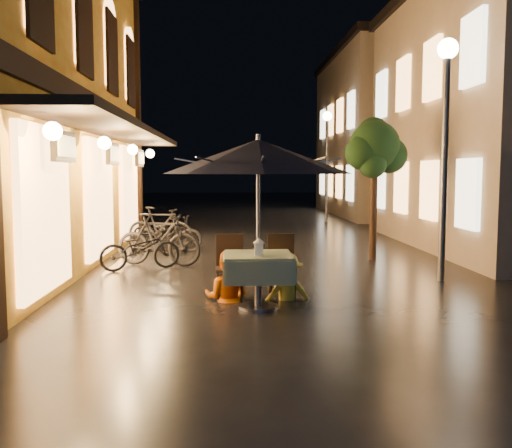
{
  "coord_description": "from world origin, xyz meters",
  "views": [
    {
      "loc": [
        -0.79,
        -7.86,
        1.94
      ],
      "look_at": [
        -0.37,
        0.71,
        1.15
      ],
      "focal_mm": 40.0,
      "sensor_mm": 36.0,
      "label": 1
    }
  ],
  "objects": [
    {
      "name": "streetlamp_near",
      "position": [
        3.0,
        2.0,
        2.92
      ],
      "size": [
        0.36,
        0.36,
        4.23
      ],
      "color": "#59595E",
      "rests_on": "ground"
    },
    {
      "name": "street_tree",
      "position": [
        2.41,
        4.51,
        2.42
      ],
      "size": [
        1.43,
        1.2,
        3.15
      ],
      "color": "black",
      "rests_on": "ground"
    },
    {
      "name": "cafe_table",
      "position": [
        -0.37,
        0.11,
        0.59
      ],
      "size": [
        0.99,
        0.99,
        0.78
      ],
      "color": "#59595E",
      "rests_on": "ground"
    },
    {
      "name": "ground",
      "position": [
        0.0,
        0.0,
        0.0
      ],
      "size": [
        90.0,
        90.0,
        0.0
      ],
      "primitive_type": "plane",
      "color": "black",
      "rests_on": "ground"
    },
    {
      "name": "cafe_chair_right",
      "position": [
        0.03,
        0.85,
        0.54
      ],
      "size": [
        0.42,
        0.42,
        0.97
      ],
      "color": "black",
      "rests_on": "ground"
    },
    {
      "name": "cafe_chair_left",
      "position": [
        -0.77,
        0.85,
        0.54
      ],
      "size": [
        0.42,
        0.42,
        0.97
      ],
      "color": "black",
      "rests_on": "ground"
    },
    {
      "name": "streetlamp_far",
      "position": [
        3.0,
        14.0,
        2.92
      ],
      "size": [
        0.36,
        0.36,
        4.23
      ],
      "color": "#59595E",
      "rests_on": "ground"
    },
    {
      "name": "person_orange",
      "position": [
        -0.82,
        0.68,
        0.73
      ],
      "size": [
        0.81,
        0.7,
        1.46
      ],
      "primitive_type": "imported",
      "rotation": [
        0.0,
        0.0,
        2.92
      ],
      "color": "#C95500",
      "rests_on": "ground"
    },
    {
      "name": "bicycle_1",
      "position": [
        -2.23,
        3.88,
        0.54
      ],
      "size": [
        1.88,
        0.96,
        1.09
      ],
      "primitive_type": "imported",
      "rotation": [
        0.0,
        0.0,
        1.31
      ],
      "color": "black",
      "rests_on": "ground"
    },
    {
      "name": "table_lantern",
      "position": [
        -0.37,
        -0.07,
        0.92
      ],
      "size": [
        0.16,
        0.16,
        0.25
      ],
      "color": "white",
      "rests_on": "cafe_table"
    },
    {
      "name": "east_building_far",
      "position": [
        7.49,
        18.0,
        3.66
      ],
      "size": [
        7.3,
        10.3,
        7.3
      ],
      "color": "tan",
      "rests_on": "ground"
    },
    {
      "name": "patio_umbrella",
      "position": [
        -0.37,
        0.11,
        2.15
      ],
      "size": [
        2.66,
        2.66,
        2.46
      ],
      "color": "#59595E",
      "rests_on": "ground"
    },
    {
      "name": "bicycle_3",
      "position": [
        -2.54,
        6.8,
        0.52
      ],
      "size": [
        1.8,
        0.91,
        1.04
      ],
      "primitive_type": "imported",
      "rotation": [
        0.0,
        0.0,
        1.32
      ],
      "color": "black",
      "rests_on": "ground"
    },
    {
      "name": "person_yellow",
      "position": [
        0.1,
        0.68,
        0.68
      ],
      "size": [
        0.94,
        0.62,
        1.36
      ],
      "primitive_type": "imported",
      "rotation": [
        0.0,
        0.0,
        3.28
      ],
      "color": "gold",
      "rests_on": "ground"
    },
    {
      "name": "bicycle_0",
      "position": [
        -2.53,
        3.39,
        0.42
      ],
      "size": [
        1.7,
        1.15,
        0.84
      ],
      "primitive_type": "imported",
      "rotation": [
        0.0,
        0.0,
        1.98
      ],
      "color": "black",
      "rests_on": "ground"
    },
    {
      "name": "bicycle_2",
      "position": [
        -2.26,
        6.02,
        0.44
      ],
      "size": [
        1.73,
        0.82,
        0.88
      ],
      "primitive_type": "imported",
      "rotation": [
        0.0,
        0.0,
        1.42
      ],
      "color": "black",
      "rests_on": "ground"
    },
    {
      "name": "bicycle_4",
      "position": [
        -2.52,
        6.92,
        0.42
      ],
      "size": [
        1.66,
        0.84,
        0.83
      ],
      "primitive_type": "imported",
      "rotation": [
        0.0,
        0.0,
        1.38
      ],
      "color": "black",
      "rests_on": "ground"
    }
  ]
}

